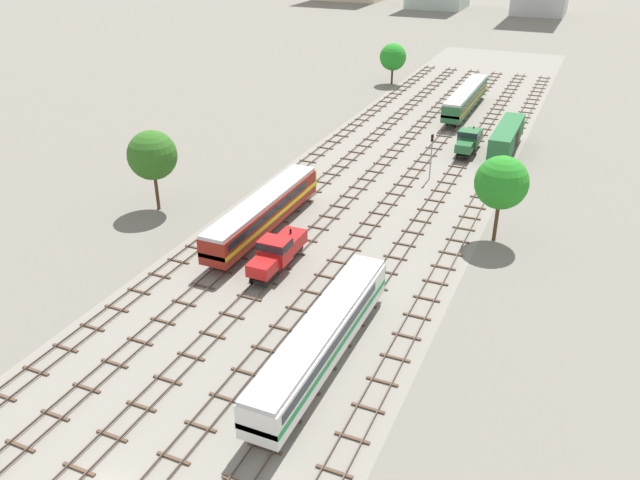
# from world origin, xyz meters

# --- Properties ---
(ground_plane) EXTENTS (480.00, 480.00, 0.00)m
(ground_plane) POSITION_xyz_m (0.00, 56.00, 0.00)
(ground_plane) COLOR slate
(ballast_bed) EXTENTS (27.67, 176.00, 0.01)m
(ballast_bed) POSITION_xyz_m (0.00, 56.00, 0.00)
(ballast_bed) COLOR gray
(ballast_bed) RESTS_ON ground
(track_far_left) EXTENTS (2.40, 126.00, 0.29)m
(track_far_left) POSITION_xyz_m (-11.83, 57.00, 0.14)
(track_far_left) COLOR #47382D
(track_far_left) RESTS_ON ground
(track_left) EXTENTS (2.40, 126.00, 0.29)m
(track_left) POSITION_xyz_m (-7.10, 57.00, 0.14)
(track_left) COLOR #47382D
(track_left) RESTS_ON ground
(track_centre_left) EXTENTS (2.40, 126.00, 0.29)m
(track_centre_left) POSITION_xyz_m (-2.37, 57.00, 0.14)
(track_centre_left) COLOR #47382D
(track_centre_left) RESTS_ON ground
(track_centre) EXTENTS (2.40, 126.00, 0.29)m
(track_centre) POSITION_xyz_m (2.37, 57.00, 0.14)
(track_centre) COLOR #47382D
(track_centre) RESTS_ON ground
(track_centre_right) EXTENTS (2.40, 126.00, 0.29)m
(track_centre_right) POSITION_xyz_m (7.10, 57.00, 0.14)
(track_centre_right) COLOR #47382D
(track_centre_right) RESTS_ON ground
(track_right) EXTENTS (2.40, 126.00, 0.29)m
(track_right) POSITION_xyz_m (11.83, 57.00, 0.14)
(track_right) COLOR #47382D
(track_right) RESTS_ON ground
(diesel_railcar_centre_right_nearest) EXTENTS (2.96, 20.50, 3.80)m
(diesel_railcar_centre_right_nearest) POSITION_xyz_m (7.10, 16.59, 2.60)
(diesel_railcar_centre_right_nearest) COLOR white
(diesel_railcar_centre_right_nearest) RESTS_ON ground
(shunter_loco_centre_left_near) EXTENTS (2.74, 8.46, 3.10)m
(shunter_loco_centre_left_near) POSITION_xyz_m (-2.37, 27.95, 2.01)
(shunter_loco_centre_left_near) COLOR red
(shunter_loco_centre_left_near) RESTS_ON ground
(diesel_railcar_left_mid) EXTENTS (2.96, 20.50, 3.80)m
(diesel_railcar_left_mid) POSITION_xyz_m (-7.10, 34.17, 2.60)
(diesel_railcar_left_mid) COLOR maroon
(diesel_railcar_left_mid) RESTS_ON ground
(shunter_loco_centre_right_midfar) EXTENTS (2.74, 8.46, 3.10)m
(shunter_loco_centre_right_midfar) POSITION_xyz_m (7.10, 67.62, 2.01)
(shunter_loco_centre_right_midfar) COLOR #286638
(shunter_loco_centre_right_midfar) RESTS_ON ground
(freight_boxcar_right_far) EXTENTS (2.87, 14.00, 3.60)m
(freight_boxcar_right_far) POSITION_xyz_m (11.84, 69.65, 2.45)
(freight_boxcar_right_far) COLOR #286638
(freight_boxcar_right_far) RESTS_ON ground
(passenger_coach_centre_farther) EXTENTS (2.96, 22.00, 3.80)m
(passenger_coach_centre_farther) POSITION_xyz_m (2.37, 87.44, 2.61)
(passenger_coach_centre_farther) COLOR #286638
(passenger_coach_centre_farther) RESTS_ON ground
(signal_post_nearest) EXTENTS (0.28, 0.47, 5.92)m
(signal_post_nearest) POSITION_xyz_m (4.73, 56.01, 3.73)
(signal_post_nearest) COLOR gray
(signal_post_nearest) RESTS_ON ground
(lineside_tree_0) EXTENTS (5.32, 5.32, 8.98)m
(lineside_tree_0) POSITION_xyz_m (15.16, 42.32, 6.30)
(lineside_tree_0) COLOR #4C331E
(lineside_tree_0) RESTS_ON ground
(lineside_tree_1) EXTENTS (5.08, 5.08, 7.72)m
(lineside_tree_1) POSITION_xyz_m (-14.94, 101.67, 5.16)
(lineside_tree_1) COLOR #4C331E
(lineside_tree_1) RESTS_ON ground
(lineside_tree_2) EXTENTS (5.43, 5.43, 9.13)m
(lineside_tree_2) POSITION_xyz_m (-20.95, 34.88, 6.40)
(lineside_tree_2) COLOR #4C331E
(lineside_tree_2) RESTS_ON ground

